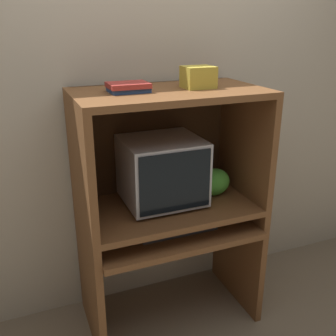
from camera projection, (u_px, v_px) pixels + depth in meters
name	position (u px, v px, depth m)	size (l,w,h in m)	color
wall_back	(148.00, 108.00, 2.45)	(6.00, 0.06, 2.60)	#B2A893
desk_base	(171.00, 259.00, 2.42)	(1.03, 0.62, 0.66)	brown
desk_monitor_shelf	(169.00, 209.00, 2.33)	(1.03, 0.58, 0.13)	brown
hutch_upper	(167.00, 130.00, 2.20)	(1.03, 0.58, 0.68)	brown
crt_monitor	(162.00, 171.00, 2.28)	(0.45, 0.41, 0.39)	#B2B2B7
keyboard	(177.00, 229.00, 2.27)	(0.46, 0.14, 0.03)	#2D2D30
mouse	(222.00, 220.00, 2.38)	(0.06, 0.04, 0.03)	#B7B7B7
snack_bag	(214.00, 182.00, 2.42)	(0.21, 0.15, 0.17)	green
book_stack	(128.00, 87.00, 2.00)	(0.21, 0.17, 0.05)	navy
storage_box	(198.00, 77.00, 2.12)	(0.16, 0.14, 0.11)	gold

